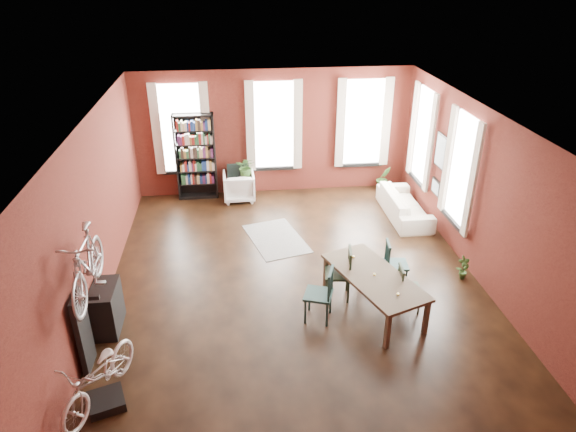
{
  "coord_description": "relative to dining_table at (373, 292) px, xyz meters",
  "views": [
    {
      "loc": [
        -1.08,
        -8.08,
        5.57
      ],
      "look_at": [
        -0.09,
        0.6,
        1.17
      ],
      "focal_mm": 32.0,
      "sensor_mm": 36.0,
      "label": 1
    }
  ],
  "objects": [
    {
      "name": "cream_sofa",
      "position": [
        1.71,
        3.48,
        0.06
      ],
      "size": [
        0.61,
        2.08,
        0.81
      ],
      "primitive_type": "imported",
      "rotation": [
        0.0,
        0.0,
        1.57
      ],
      "color": "beige",
      "rests_on": "ground"
    },
    {
      "name": "bookshelf",
      "position": [
        -3.24,
        5.18,
        0.75
      ],
      "size": [
        1.0,
        0.32,
        2.2
      ],
      "primitive_type": "cube",
      "color": "black",
      "rests_on": "ground"
    },
    {
      "name": "striped_rug",
      "position": [
        -1.45,
        2.71,
        -0.34
      ],
      "size": [
        1.47,
        1.92,
        0.01
      ],
      "primitive_type": "cube",
      "rotation": [
        0.0,
        0.0,
        0.26
      ],
      "color": "black",
      "rests_on": "ground"
    },
    {
      "name": "plant_on_stand",
      "position": [
        -1.99,
        4.97,
        0.45
      ],
      "size": [
        0.6,
        0.64,
        0.41
      ],
      "primitive_type": "imported",
      "rotation": [
        0.0,
        0.0,
        -0.27
      ],
      "color": "#335C24",
      "rests_on": "plant_stand"
    },
    {
      "name": "dining_table",
      "position": [
        0.0,
        0.0,
        0.0
      ],
      "size": [
        1.58,
        2.24,
        0.7
      ],
      "primitive_type": "cube",
      "rotation": [
        0.0,
        0.0,
        0.36
      ],
      "color": "#4D3E2E",
      "rests_on": "ground"
    },
    {
      "name": "plant_stand",
      "position": [
        -2.01,
        4.97,
        -0.05
      ],
      "size": [
        0.33,
        0.33,
        0.59
      ],
      "primitive_type": "cube",
      "rotation": [
        0.0,
        0.0,
        0.11
      ],
      "color": "black",
      "rests_on": "ground"
    },
    {
      "name": "dining_chair_a",
      "position": [
        -1.0,
        -0.16,
        0.15
      ],
      "size": [
        0.58,
        0.58,
        0.99
      ],
      "primitive_type": "cube",
      "rotation": [
        0.0,
        0.0,
        -1.91
      ],
      "color": "#1B3C39",
      "rests_on": "ground"
    },
    {
      "name": "bicycle_hung",
      "position": [
        -4.39,
        -0.92,
        1.78
      ],
      "size": [
        0.47,
        1.0,
        1.66
      ],
      "primitive_type": "imported",
      "color": "#A5A8AD",
      "rests_on": "bike_wall_rack"
    },
    {
      "name": "dining_chair_c",
      "position": [
        0.62,
        -0.08,
        0.08
      ],
      "size": [
        0.43,
        0.43,
        0.86
      ],
      "primitive_type": "cube",
      "rotation": [
        0.0,
        0.0,
        1.48
      ],
      "color": "#1F2E1B",
      "rests_on": "ground"
    },
    {
      "name": "dining_chair_d",
      "position": [
        0.62,
        0.68,
        0.11
      ],
      "size": [
        0.47,
        0.47,
        0.91
      ],
      "primitive_type": "cube",
      "rotation": [
        0.0,
        0.0,
        1.45
      ],
      "color": "#193737",
      "rests_on": "ground"
    },
    {
      "name": "console_table",
      "position": [
        -4.52,
        -0.02,
        0.05
      ],
      "size": [
        0.4,
        0.8,
        0.8
      ],
      "primitive_type": "cube",
      "color": "black",
      "rests_on": "ground"
    },
    {
      "name": "bike_wall_rack",
      "position": [
        -4.64,
        -0.92,
        0.3
      ],
      "size": [
        0.16,
        0.6,
        1.3
      ],
      "primitive_type": "cube",
      "color": "black",
      "rests_on": "ground"
    },
    {
      "name": "dining_chair_b",
      "position": [
        -0.54,
        0.43,
        0.15
      ],
      "size": [
        0.53,
        0.53,
        1.0
      ],
      "primitive_type": "cube",
      "rotation": [
        0.0,
        0.0,
        -1.73
      ],
      "color": "black",
      "rests_on": "ground"
    },
    {
      "name": "plant_by_sofa",
      "position": [
        1.64,
        5.05,
        -0.2
      ],
      "size": [
        0.47,
        0.73,
        0.3
      ],
      "primitive_type": "imported",
      "rotation": [
        0.0,
        0.0,
        0.15
      ],
      "color": "#315C25",
      "rests_on": "ground"
    },
    {
      "name": "room",
      "position": [
        -0.99,
        1.5,
        1.79
      ],
      "size": [
        9.0,
        9.04,
        3.22
      ],
      "color": "black",
      "rests_on": "ground"
    },
    {
      "name": "white_armchair",
      "position": [
        -2.19,
        4.91,
        0.05
      ],
      "size": [
        0.79,
        0.74,
        0.8
      ],
      "primitive_type": "imported",
      "rotation": [
        0.0,
        0.0,
        3.15
      ],
      "color": "white",
      "rests_on": "ground"
    },
    {
      "name": "bicycle_floor",
      "position": [
        -4.25,
        -1.76,
        0.59
      ],
      "size": [
        0.84,
        0.99,
        1.6
      ],
      "primitive_type": "imported",
      "rotation": [
        0.0,
        0.0,
        -0.39
      ],
      "color": "beige",
      "rests_on": "bike_trainer"
    },
    {
      "name": "plant_small",
      "position": [
        1.99,
        0.73,
        -0.26
      ],
      "size": [
        0.34,
        0.52,
        0.17
      ],
      "primitive_type": "imported",
      "rotation": [
        0.0,
        0.0,
        0.19
      ],
      "color": "#2C5522",
      "rests_on": "ground"
    },
    {
      "name": "bike_trainer",
      "position": [
        -4.24,
        -1.74,
        -0.28
      ],
      "size": [
        0.6,
        0.6,
        0.14
      ],
      "primitive_type": "cube",
      "rotation": [
        0.0,
        0.0,
        0.32
      ],
      "color": "black",
      "rests_on": "ground"
    }
  ]
}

